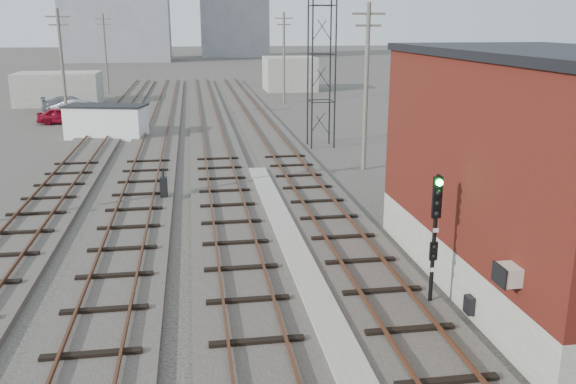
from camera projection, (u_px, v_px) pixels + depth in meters
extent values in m
plane|color=#282621|center=(220.00, 102.00, 63.69)|extent=(320.00, 320.00, 0.00)
cube|color=#332D28|center=(268.00, 135.00, 44.05)|extent=(3.20, 90.00, 0.20)
cube|color=#4C2816|center=(259.00, 132.00, 43.88)|extent=(0.07, 90.00, 0.12)
cube|color=#4C2816|center=(278.00, 132.00, 44.09)|extent=(0.07, 90.00, 0.12)
cube|color=#332D28|center=(213.00, 137.00, 43.45)|extent=(3.20, 90.00, 0.20)
cube|color=#4C2816|center=(203.00, 134.00, 43.28)|extent=(0.07, 90.00, 0.12)
cube|color=#4C2816|center=(223.00, 133.00, 43.49)|extent=(0.07, 90.00, 0.12)
cube|color=#332D28|center=(156.00, 138.00, 42.85)|extent=(3.20, 90.00, 0.20)
cube|color=#4C2816|center=(145.00, 135.00, 42.68)|extent=(0.07, 90.00, 0.12)
cube|color=#4C2816|center=(166.00, 135.00, 42.90)|extent=(0.07, 90.00, 0.12)
cube|color=#332D28|center=(97.00, 140.00, 42.25)|extent=(3.20, 90.00, 0.20)
cube|color=#4C2816|center=(86.00, 137.00, 42.08)|extent=(0.07, 90.00, 0.12)
cube|color=#4C2816|center=(107.00, 136.00, 42.30)|extent=(0.07, 90.00, 0.12)
cube|color=gray|center=(303.00, 270.00, 19.94)|extent=(0.90, 28.00, 0.26)
cube|color=gray|center=(536.00, 262.00, 18.92)|extent=(6.00, 12.00, 1.50)
cube|color=maroon|center=(549.00, 152.00, 17.98)|extent=(6.00, 12.00, 5.50)
cube|color=black|center=(560.00, 53.00, 17.22)|extent=(6.20, 12.20, 0.25)
cube|color=beige|center=(508.00, 275.00, 14.23)|extent=(0.45, 0.62, 0.45)
cube|color=black|center=(469.00, 305.00, 16.62)|extent=(0.20, 0.35, 0.50)
cylinder|color=black|center=(313.00, 30.00, 37.88)|extent=(0.10, 0.10, 15.00)
cylinder|color=black|center=(336.00, 30.00, 38.11)|extent=(0.10, 0.10, 15.00)
cylinder|color=black|center=(308.00, 30.00, 39.31)|extent=(0.10, 0.10, 15.00)
cylinder|color=black|center=(331.00, 30.00, 39.53)|extent=(0.10, 0.10, 15.00)
cylinder|color=#595147|center=(63.00, 70.00, 46.34)|extent=(0.24, 0.24, 9.00)
cube|color=#595147|center=(58.00, 17.00, 45.30)|extent=(1.80, 0.12, 0.12)
cube|color=#595147|center=(58.00, 25.00, 45.46)|extent=(1.40, 0.12, 0.12)
cylinder|color=#595147|center=(106.00, 54.00, 70.14)|extent=(0.24, 0.24, 9.00)
cube|color=#595147|center=(103.00, 19.00, 69.09)|extent=(1.80, 0.12, 0.12)
cube|color=#595147|center=(103.00, 24.00, 69.25)|extent=(1.40, 0.12, 0.12)
cylinder|color=#595147|center=(366.00, 89.00, 33.00)|extent=(0.24, 0.24, 9.00)
cube|color=#595147|center=(369.00, 14.00, 31.95)|extent=(1.80, 0.12, 0.12)
cube|color=#595147|center=(368.00, 26.00, 32.11)|extent=(1.40, 0.12, 0.12)
cylinder|color=#595147|center=(284.00, 58.00, 61.55)|extent=(0.24, 0.24, 9.00)
cube|color=#595147|center=(284.00, 18.00, 60.51)|extent=(1.80, 0.12, 0.12)
cube|color=#595147|center=(284.00, 24.00, 60.67)|extent=(1.40, 0.12, 0.12)
cube|color=gray|center=(233.00, 1.00, 147.08)|extent=(16.00, 12.00, 26.00)
cube|color=gray|center=(59.00, 89.00, 60.87)|extent=(8.00, 5.00, 3.20)
cube|color=gray|center=(290.00, 74.00, 74.02)|extent=(6.00, 6.00, 4.00)
cube|color=gray|center=(430.00, 305.00, 17.62)|extent=(0.40, 0.40, 0.10)
cylinder|color=black|center=(434.00, 243.00, 17.11)|extent=(0.12, 0.12, 3.94)
cube|color=black|center=(437.00, 197.00, 16.73)|extent=(0.26, 0.10, 1.18)
sphere|color=#0CE533|center=(440.00, 183.00, 16.53)|extent=(0.20, 0.20, 0.20)
sphere|color=black|center=(439.00, 193.00, 16.61)|extent=(0.20, 0.20, 0.20)
sphere|color=black|center=(438.00, 204.00, 16.69)|extent=(0.20, 0.20, 0.20)
sphere|color=black|center=(437.00, 214.00, 16.77)|extent=(0.20, 0.20, 0.20)
cube|color=black|center=(433.00, 251.00, 17.15)|extent=(0.22, 0.09, 0.54)
cube|color=white|center=(436.00, 230.00, 16.93)|extent=(0.16, 0.02, 0.12)
cube|color=white|center=(433.00, 270.00, 17.24)|extent=(0.16, 0.02, 0.12)
cube|color=black|center=(164.00, 188.00, 27.96)|extent=(0.33, 0.33, 1.03)
cylinder|color=black|center=(163.00, 174.00, 27.78)|extent=(0.08, 0.08, 0.31)
cube|color=white|center=(106.00, 122.00, 43.21)|extent=(5.84, 3.54, 2.27)
cube|color=black|center=(105.00, 106.00, 42.90)|extent=(6.06, 3.76, 0.11)
imported|color=maroon|center=(62.00, 116.00, 49.61)|extent=(3.97, 1.85, 1.31)
imported|color=#A4A7AC|center=(79.00, 109.00, 52.78)|extent=(4.72, 2.16, 1.50)
imported|color=slate|center=(71.00, 104.00, 55.88)|extent=(5.32, 2.68, 1.48)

